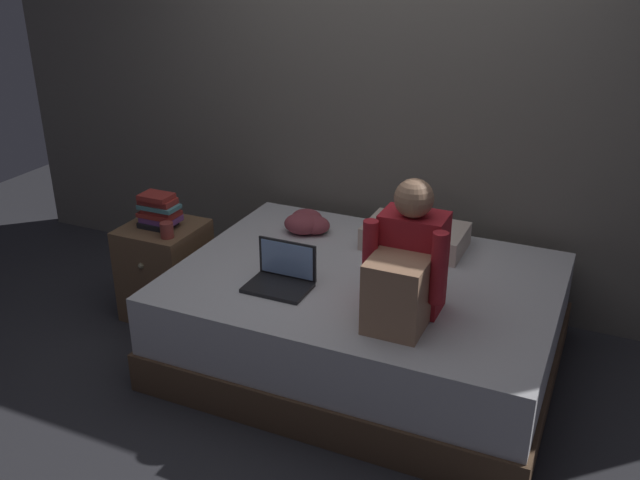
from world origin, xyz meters
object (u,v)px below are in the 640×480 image
Objects in this scene: person_sitting at (406,267)px; book_stack at (159,211)px; clothes_pile at (308,223)px; bed at (364,319)px; mug at (167,230)px; pillow at (415,236)px; laptop at (282,276)px; nightstand at (166,270)px.

person_sitting is 2.71× the size of book_stack.
clothes_pile is (-0.83, 0.72, -0.20)m from person_sitting.
bed is 8.29× the size of book_stack.
clothes_pile is at bearing 38.38° from mug.
person_sitting is 1.17× the size of pillow.
bed is 0.68m from person_sitting.
laptop is at bearing -140.29° from bed.
mug is at bearing -42.69° from nightstand.
book_stack reaches higher than pillow.
laptop is (-0.35, -0.29, 0.32)m from bed.
nightstand is 1.82× the size of laptop.
nightstand is (-1.30, 0.01, 0.03)m from bed.
clothes_pile is at bearing -175.68° from pillow.
nightstand is 1.04m from laptop.
nightstand is at bearing 137.31° from mug.
clothes_pile is at bearing 139.28° from person_sitting.
bed is at bearing -0.34° from nightstand.
book_stack is at bearing -152.88° from clothes_pile.
bed is 1.23m from mug.
pillow is at bearing 103.48° from person_sitting.
mug is at bearing -174.52° from bed.
pillow is 2.32× the size of book_stack.
bed is 1.30m from nightstand.
laptop is 1.15× the size of clothes_pile.
pillow is at bearing 4.32° from clothes_pile.
nightstand is 1.04× the size of pillow.
clothes_pile reaches higher than nightstand.
laptop is 1.00m from book_stack.
laptop reaches higher than bed.
bed is at bearing -0.07° from book_stack.
person_sitting is at bearing -11.13° from book_stack.
person_sitting is 0.69m from laptop.
laptop is at bearing -12.04° from mug.
book_stack is at bearing 179.93° from bed.
mug is 0.32× the size of clothes_pile.
pillow is 1.50m from book_stack.
nightstand is at bearing 168.65° from person_sitting.
pillow is 1.41m from mug.
book_stack is 0.86× the size of clothes_pile.
laptop is (0.95, -0.30, 0.30)m from nightstand.
person_sitting is at bearing -7.82° from mug.
laptop is 0.57× the size of pillow.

